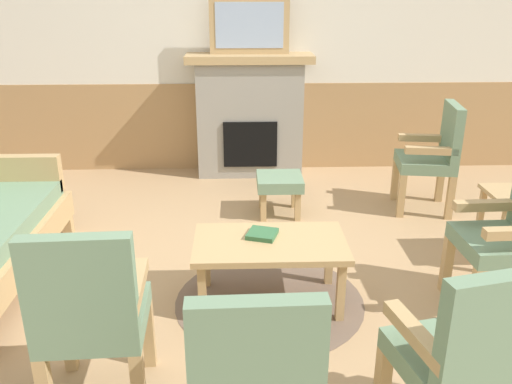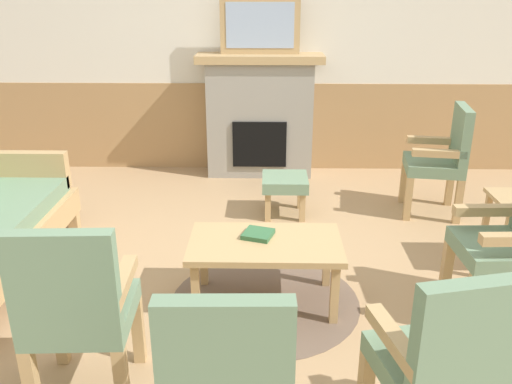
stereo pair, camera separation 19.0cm
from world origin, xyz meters
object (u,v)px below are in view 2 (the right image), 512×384
at_px(coffee_table, 265,249).
at_px(book_on_table, 258,234).
at_px(armchair_front_center, 76,306).
at_px(framed_picture, 260,25).
at_px(armchair_by_window_left, 443,156).
at_px(armchair_front_left, 449,362).
at_px(fireplace, 260,115).
at_px(footstool, 285,185).
at_px(armchair_corner_left, 228,381).

distance_m(coffee_table, book_on_table, 0.11).
bearing_deg(armchair_front_center, framed_picture, 76.78).
relative_size(framed_picture, armchair_front_center, 0.82).
bearing_deg(armchair_by_window_left, armchair_front_left, -106.42).
relative_size(fireplace, armchair_front_left, 1.33).
xyz_separation_m(book_on_table, footstool, (0.22, 1.37, -0.17)).
bearing_deg(fireplace, armchair_corner_left, -90.99).
height_order(framed_picture, armchair_corner_left, framed_picture).
relative_size(footstool, armchair_front_center, 0.41).
bearing_deg(armchair_by_window_left, footstool, -177.20).
bearing_deg(footstool, fireplace, 101.95).
xyz_separation_m(book_on_table, armchair_corner_left, (-0.09, -1.46, 0.08)).
height_order(footstool, armchair_front_left, armchair_front_left).
height_order(coffee_table, armchair_by_window_left, armchair_by_window_left).
bearing_deg(book_on_table, armchair_by_window_left, 41.93).
height_order(coffee_table, armchair_front_center, armchair_front_center).
bearing_deg(footstool, coffee_table, -96.70).
distance_m(fireplace, footstool, 1.21).
xyz_separation_m(armchair_front_left, armchair_front_center, (-1.62, 0.37, 0.00)).
bearing_deg(armchair_corner_left, footstool, 83.81).
xyz_separation_m(footstool, armchair_corner_left, (-0.31, -2.83, 0.25)).
xyz_separation_m(framed_picture, armchair_corner_left, (-0.07, -3.96, -1.02)).
relative_size(footstool, armchair_by_window_left, 0.41).
height_order(book_on_table, armchair_by_window_left, armchair_by_window_left).
relative_size(coffee_table, armchair_front_left, 0.98).
relative_size(framed_picture, armchair_by_window_left, 0.82).
xyz_separation_m(fireplace, armchair_by_window_left, (1.62, -1.06, -0.11)).
height_order(fireplace, coffee_table, fireplace).
relative_size(coffee_table, footstool, 2.40).
distance_m(armchair_by_window_left, armchair_front_center, 3.42).
height_order(armchair_front_left, armchair_corner_left, same).
distance_m(framed_picture, armchair_front_center, 3.70).
xyz_separation_m(framed_picture, armchair_front_left, (0.81, -3.82, -1.02)).
bearing_deg(armchair_front_center, coffee_table, 45.33).
distance_m(coffee_table, armchair_by_window_left, 2.17).
distance_m(armchair_by_window_left, armchair_corner_left, 3.35).
relative_size(armchair_by_window_left, armchair_front_center, 1.00).
bearing_deg(footstool, armchair_by_window_left, 2.80).
height_order(fireplace, footstool, fireplace).
bearing_deg(armchair_corner_left, fireplace, 89.01).
xyz_separation_m(coffee_table, book_on_table, (-0.05, 0.07, 0.07)).
bearing_deg(armchair_corner_left, armchair_front_left, 8.58).
bearing_deg(fireplace, footstool, -78.05).
xyz_separation_m(fireplace, coffee_table, (0.07, -2.56, -0.27)).
height_order(framed_picture, armchair_by_window_left, framed_picture).
distance_m(book_on_table, armchair_front_center, 1.28).
xyz_separation_m(armchair_front_center, armchair_corner_left, (0.74, -0.50, 0.00)).
xyz_separation_m(coffee_table, armchair_by_window_left, (1.55, 1.50, 0.15)).
bearing_deg(fireplace, armchair_front_center, -103.22).
xyz_separation_m(fireplace, book_on_table, (0.02, -2.50, -0.20)).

